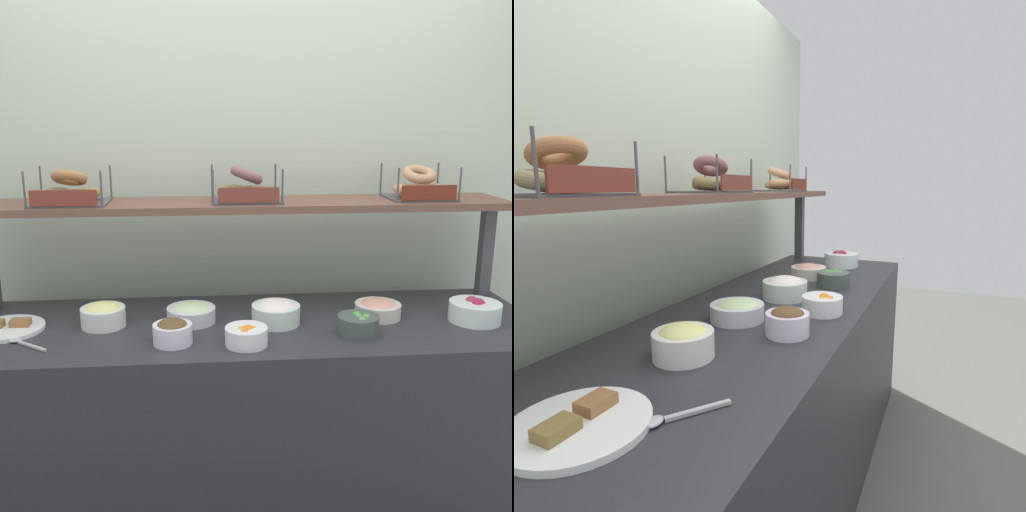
{
  "view_description": "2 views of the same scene",
  "coord_description": "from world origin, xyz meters",
  "views": [
    {
      "loc": [
        -0.17,
        -2.07,
        1.63
      ],
      "look_at": [
        0.02,
        0.03,
        1.11
      ],
      "focal_mm": 40.45,
      "sensor_mm": 36.0,
      "label": 1
    },
    {
      "loc": [
        -1.39,
        -0.61,
        1.3
      ],
      "look_at": [
        0.16,
        0.08,
        1.01
      ],
      "focal_mm": 28.01,
      "sensor_mm": 36.0,
      "label": 2
    }
  ],
  "objects": [
    {
      "name": "bowl_beet_salad",
      "position": [
        0.86,
        -0.06,
        0.89
      ],
      "size": [
        0.19,
        0.19,
        0.09
      ],
      "color": "white",
      "rests_on": "deli_counter"
    },
    {
      "name": "bowl_scallion_spread",
      "position": [
        -0.23,
        0.03,
        0.89
      ],
      "size": [
        0.19,
        0.19,
        0.07
      ],
      "color": "silver",
      "rests_on": "deli_counter"
    },
    {
      "name": "bowl_chocolate_spread",
      "position": [
        -0.29,
        -0.18,
        0.89
      ],
      "size": [
        0.14,
        0.14,
        0.09
      ],
      "color": "white",
      "rests_on": "deli_counter"
    },
    {
      "name": "bowl_fruit_salad",
      "position": [
        -0.04,
        -0.21,
        0.88
      ],
      "size": [
        0.15,
        0.15,
        0.08
      ],
      "color": "white",
      "rests_on": "deli_counter"
    },
    {
      "name": "bagel_basket_everything",
      "position": [
        -0.7,
        0.26,
        1.33
      ],
      "size": [
        0.29,
        0.26,
        0.15
      ],
      "color": "#4C4C51",
      "rests_on": "upper_shelf"
    },
    {
      "name": "deli_counter",
      "position": [
        0.0,
        0.0,
        0.42
      ],
      "size": [
        2.21,
        0.7,
        0.85
      ],
      "primitive_type": "cube",
      "color": "#2D2D33",
      "rests_on": "ground_plane"
    },
    {
      "name": "upper_shelf",
      "position": [
        0.0,
        0.27,
        1.26
      ],
      "size": [
        2.17,
        0.32,
        0.03
      ],
      "primitive_type": "cube",
      "color": "brown",
      "rests_on": "shelf_riser_left"
    },
    {
      "name": "bowl_egg_salad",
      "position": [
        -0.56,
        0.01,
        0.9
      ],
      "size": [
        0.17,
        0.17,
        0.09
      ],
      "color": "white",
      "rests_on": "deli_counter"
    },
    {
      "name": "serving_spoon_near_plate",
      "position": [
        -0.81,
        -0.15,
        0.86
      ],
      "size": [
        0.15,
        0.12,
        0.01
      ],
      "color": "#B7B7BC",
      "rests_on": "deli_counter"
    },
    {
      "name": "bowl_cream_cheese",
      "position": [
        0.09,
        -0.02,
        0.9
      ],
      "size": [
        0.18,
        0.18,
        0.09
      ],
      "color": "white",
      "rests_on": "deli_counter"
    },
    {
      "name": "bowl_lox_spread",
      "position": [
        0.5,
        0.02,
        0.89
      ],
      "size": [
        0.18,
        0.18,
        0.07
      ],
      "color": "silver",
      "rests_on": "deli_counter"
    },
    {
      "name": "bagel_basket_sesame",
      "position": [
        0.73,
        0.28,
        1.33
      ],
      "size": [
        0.27,
        0.26,
        0.14
      ],
      "color": "#4C4C51",
      "rests_on": "upper_shelf"
    },
    {
      "name": "serving_plate_white",
      "position": [
        -0.91,
        -0.0,
        0.86
      ],
      "size": [
        0.27,
        0.27,
        0.04
      ],
      "color": "white",
      "rests_on": "deli_counter"
    },
    {
      "name": "bowl_veggie_mix",
      "position": [
        0.38,
        -0.14,
        0.89
      ],
      "size": [
        0.15,
        0.15,
        0.07
      ],
      "color": "#46534C",
      "rests_on": "deli_counter"
    },
    {
      "name": "back_wall",
      "position": [
        0.0,
        0.55,
        1.2
      ],
      "size": [
        3.41,
        0.06,
        2.4
      ],
      "primitive_type": "cube",
      "color": "beige",
      "rests_on": "ground_plane"
    },
    {
      "name": "shelf_riser_right",
      "position": [
        1.04,
        0.27,
        1.05
      ],
      "size": [
        0.05,
        0.05,
        0.4
      ],
      "primitive_type": "cube",
      "color": "#4C4C51",
      "rests_on": "deli_counter"
    },
    {
      "name": "bagel_basket_poppy",
      "position": [
        -0.0,
        0.27,
        1.33
      ],
      "size": [
        0.28,
        0.24,
        0.15
      ],
      "color": "#4C4C51",
      "rests_on": "upper_shelf"
    }
  ]
}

